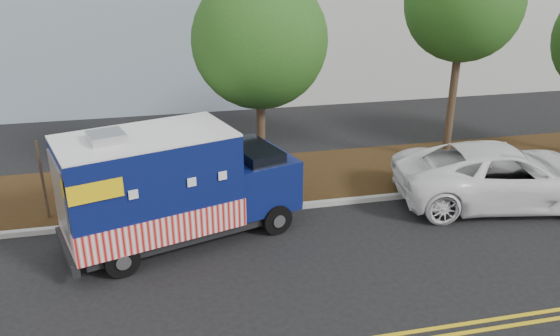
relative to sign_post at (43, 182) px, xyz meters
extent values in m
plane|color=black|center=(5.48, -2.05, -1.20)|extent=(120.00, 120.00, 0.00)
cube|color=#9E9E99|center=(5.48, -0.65, -1.12)|extent=(120.00, 0.18, 0.15)
cube|color=black|center=(5.48, 1.45, -1.12)|extent=(120.00, 4.00, 0.15)
cylinder|color=#38281C|center=(6.13, 0.77, 0.64)|extent=(0.26, 0.26, 3.68)
sphere|color=#1E4D15|center=(6.13, 0.77, 3.44)|extent=(3.84, 3.84, 3.84)
cylinder|color=#38281C|center=(12.85, 1.69, 1.06)|extent=(0.26, 0.26, 4.53)
sphere|color=#1E4D15|center=(12.85, 1.69, 4.26)|extent=(3.73, 3.73, 3.73)
cube|color=#473828|center=(0.00, 0.00, 0.00)|extent=(0.06, 0.06, 2.40)
cube|color=black|center=(3.68, -1.64, -0.79)|extent=(5.76, 3.39, 0.27)
cube|color=#0B154E|center=(2.84, -1.90, 0.55)|extent=(4.57, 3.36, 2.34)
cube|color=#B70E0B|center=(2.84, -1.90, -0.27)|extent=(4.63, 3.42, 0.73)
cube|color=white|center=(2.84, -1.90, 1.74)|extent=(4.57, 3.36, 0.06)
cube|color=#B7B7BA|center=(2.00, -2.16, 1.87)|extent=(0.98, 0.98, 0.21)
cube|color=#0B154E|center=(5.63, -1.03, 0.02)|extent=(2.30, 2.52, 1.36)
cube|color=black|center=(5.58, -1.04, 0.67)|extent=(1.50, 2.10, 0.63)
cube|color=black|center=(6.48, -0.76, -0.44)|extent=(0.65, 1.88, 0.29)
cube|color=black|center=(0.84, -2.52, -0.76)|extent=(0.82, 2.14, 0.27)
cube|color=#B7B7BA|center=(0.87, -2.51, 0.60)|extent=(0.56, 1.68, 1.85)
cube|color=#B7B7BA|center=(2.77, -0.70, 0.60)|extent=(1.68, 0.56, 1.07)
cube|color=yellow|center=(1.79, -3.44, 1.09)|extent=(1.12, 0.37, 0.44)
cube|color=yellow|center=(1.10, -1.23, 1.09)|extent=(1.12, 0.37, 0.44)
cylinder|color=black|center=(6.02, -1.95, -0.79)|extent=(0.86, 0.50, 0.82)
cylinder|color=black|center=(5.42, -0.05, -0.79)|extent=(0.86, 0.50, 0.82)
cylinder|color=black|center=(2.11, -3.16, -0.79)|extent=(0.86, 0.50, 0.82)
cylinder|color=black|center=(1.52, -1.27, -0.79)|extent=(0.86, 0.50, 0.82)
imported|color=white|center=(12.93, -1.53, -0.32)|extent=(6.70, 3.91, 1.75)
camera|label=1|loc=(3.34, -14.51, 5.90)|focal=35.00mm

